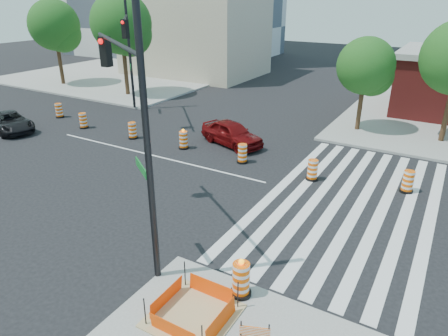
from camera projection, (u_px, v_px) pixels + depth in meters
The scene contains 22 objects.
ground at pixel (152, 155), 22.30m from camera, with size 120.00×120.00×0.00m, color black.
sidewalk_nw at pixel (132, 73), 44.85m from camera, with size 22.00×22.00×0.15m, color gray.
crosswalk_east at pixel (349, 203), 17.21m from camera, with size 6.75×13.50×0.01m.
lane_centerline at pixel (152, 155), 22.30m from camera, with size 14.00×0.12×0.01m, color silver.
excavation_pit at pixel (193, 314), 10.92m from camera, with size 2.20×2.20×0.90m.
beige_midrise at pixel (194, 27), 43.25m from camera, with size 14.00×10.00×10.00m, color tan.
red_coupe at pixel (232, 133), 23.59m from camera, with size 1.69×4.20×1.43m, color #5F0809.
dark_suv at pixel (10, 122), 26.05m from camera, with size 2.03×4.39×1.22m, color black.
signal_pole_se at pixel (130, 101), 12.02m from camera, with size 5.45×3.87×8.66m.
signal_pole_nw at pixel (128, 41), 27.49m from camera, with size 4.52×5.00×8.72m.
pit_drum at pixel (241, 280), 11.55m from camera, with size 0.63×0.63×1.25m.
barricade at pixel (255, 335), 9.71m from camera, with size 0.71×0.31×0.89m.
tree_north_a at pixel (55, 28), 37.40m from camera, with size 4.68×4.68×7.95m.
tree_north_b at pixel (122, 27), 33.10m from camera, with size 5.04×5.04×8.57m.
tree_north_c at pixel (366, 69), 24.63m from camera, with size 3.51×3.51×5.97m.
median_drum_0 at pixel (59, 111), 28.96m from camera, with size 0.60×0.60×1.02m.
median_drum_1 at pixel (83, 121), 26.64m from camera, with size 0.60×0.60×1.02m.
median_drum_2 at pixel (133, 131), 24.72m from camera, with size 0.60×0.60×1.02m.
median_drum_3 at pixel (184, 140), 23.10m from camera, with size 0.60×0.60×1.18m.
median_drum_4 at pixel (242, 154), 21.15m from camera, with size 0.60×0.60×1.02m.
median_drum_5 at pixel (312, 171), 19.17m from camera, with size 0.60×0.60×1.02m.
median_drum_6 at pixel (408, 182), 17.99m from camera, with size 0.60×0.60×1.02m.
Camera 1 is at (13.99, -15.81, 8.26)m, focal length 32.00 mm.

